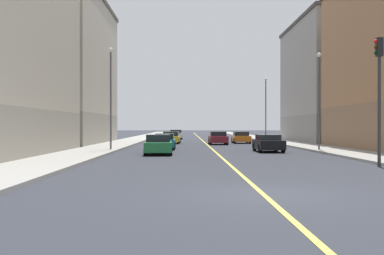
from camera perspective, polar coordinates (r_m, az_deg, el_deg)
ground_plane at (r=13.97m, az=8.53°, el=-7.96°), size 400.00×400.00×0.00m
sidewalk_left at (r=63.75m, az=9.79°, el=-1.52°), size 3.79×168.00×0.15m
sidewalk_right at (r=63.09m, az=-7.26°, el=-1.54°), size 3.79×168.00×0.15m
lane_center_stripe at (r=62.72m, az=1.31°, el=-1.61°), size 0.16×154.00×0.01m
building_left_mid at (r=61.09m, az=16.16°, el=5.34°), size 8.61×19.12×14.91m
building_right_midblock at (r=54.07m, az=-14.98°, el=6.60°), size 8.61×21.23×16.02m
traffic_light_left_near at (r=24.63m, az=21.58°, el=4.93°), size 0.40×0.32×6.24m
street_lamp_left_near at (r=38.13m, az=15.04°, el=4.25°), size 0.36×0.36×7.53m
street_lamp_right_near at (r=37.59m, az=-9.76°, el=4.64°), size 0.36×0.36×7.94m
street_lamp_left_far at (r=62.06m, az=8.87°, el=2.94°), size 0.36×0.36×8.06m
car_yellow at (r=53.01m, az=-2.51°, el=-1.25°), size 2.07×4.61×1.35m
car_maroon at (r=50.69m, az=3.15°, el=-1.28°), size 1.96×4.21×1.38m
car_white at (r=70.42m, az=-1.97°, el=-0.86°), size 2.01×4.35×1.41m
car_green at (r=32.88m, az=-4.08°, el=-2.10°), size 2.05×4.36×1.38m
car_teal at (r=40.14m, az=-3.31°, el=-1.71°), size 1.80×4.47×1.34m
car_orange at (r=54.43m, az=5.91°, el=-1.21°), size 1.93×4.03×1.33m
car_black at (r=36.59m, az=9.17°, el=-1.89°), size 1.99×3.98×1.31m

